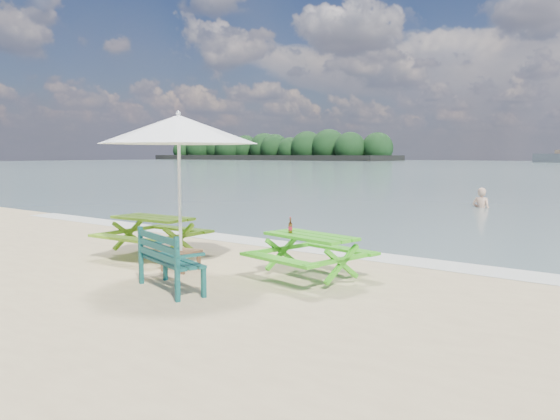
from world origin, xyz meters
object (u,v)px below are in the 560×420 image
Objects in this scene: picnic_table_left at (153,237)px; park_bench at (171,273)px; picnic_table_right at (310,258)px; patio_umbrella at (179,129)px; side_table at (181,260)px; swimmer at (481,212)px; beer_bottle at (290,228)px.

picnic_table_left is 2.94m from park_bench.
patio_umbrella is at bearing -159.30° from picnic_table_right.
patio_umbrella reaches higher than park_bench.
picnic_table_right is 3.18× the size of side_table.
picnic_table_left is 1.30× the size of park_bench.
side_table is at bearing -159.30° from picnic_table_right.
picnic_table_left is at bearing -176.66° from picnic_table_right.
side_table is (-0.93, 1.04, -0.08)m from park_bench.
patio_umbrella is 1.66× the size of swimmer.
picnic_table_right is at bearing 8.86° from beer_bottle.
picnic_table_left is 3.14× the size of side_table.
beer_bottle is at bearing 2.73° from picnic_table_left.
picnic_table_right is 2.25m from park_bench.
patio_umbrella reaches higher than beer_bottle.
swimmer is (2.11, 14.11, -0.54)m from picnic_table_left.
picnic_table_left is at bearing 145.73° from park_bench.
picnic_table_right is (3.68, 0.21, -0.03)m from picnic_table_left.
picnic_table_right is 0.60m from beer_bottle.
beer_bottle reaches higher than side_table.
beer_bottle is (3.32, 0.16, 0.44)m from picnic_table_left.
swimmer is (0.61, 14.73, -0.35)m from side_table.
beer_bottle reaches higher than picnic_table_right.
picnic_table_left is 3.35m from beer_bottle.
beer_bottle is 0.14× the size of swimmer.
patio_umbrella is (1.49, -0.61, 2.08)m from picnic_table_left.
side_table is at bearing -22.27° from picnic_table_left.
patio_umbrella is (-0.00, 0.00, 2.28)m from side_table.
swimmer is (0.61, 14.73, -2.62)m from patio_umbrella.
patio_umbrella reaches higher than picnic_table_left.
side_table is 2.36× the size of beer_bottle.
swimmer reaches higher than side_table.
picnic_table_right is at bearing 56.08° from park_bench.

